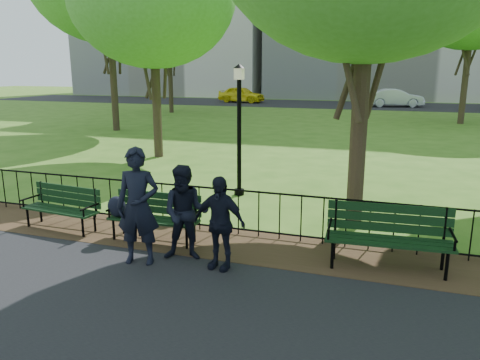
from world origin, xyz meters
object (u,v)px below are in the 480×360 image
(park_bench_main, at_px, (141,210))
(tree_far_w, at_px, (168,12))
(person_mid, at_px, (186,213))
(taxi, at_px, (241,94))
(park_bench_left_a, at_px, (63,203))
(sedan_silver, at_px, (395,98))
(person_left, at_px, (138,206))
(park_bench_right_a, at_px, (389,230))
(person_right, at_px, (219,223))
(lamppost, at_px, (239,125))

(park_bench_main, bearing_deg, tree_far_w, 114.76)
(person_mid, bearing_deg, taxi, 91.18)
(park_bench_left_a, xyz_separation_m, taxi, (-7.45, 33.47, 0.20))
(park_bench_left_a, height_order, tree_far_w, tree_far_w)
(tree_far_w, relative_size, sedan_silver, 2.22)
(person_left, bearing_deg, sedan_silver, 71.05)
(park_bench_right_a, distance_m, person_left, 3.98)
(park_bench_right_a, relative_size, person_left, 1.03)
(park_bench_left_a, bearing_deg, person_mid, -6.31)
(park_bench_right_a, xyz_separation_m, tree_far_w, (-15.23, 22.71, 6.13))
(park_bench_left_a, height_order, person_right, person_right)
(taxi, bearing_deg, sedan_silver, -84.54)
(park_bench_left_a, height_order, lamppost, lamppost)
(park_bench_left_a, distance_m, taxi, 34.29)
(park_bench_main, relative_size, park_bench_left_a, 1.03)
(person_mid, xyz_separation_m, taxi, (-10.40, 34.10, -0.07))
(tree_far_w, bearing_deg, taxi, 81.12)
(person_right, bearing_deg, lamppost, 112.40)
(lamppost, relative_size, person_mid, 2.02)
(tree_far_w, distance_m, person_left, 27.03)
(park_bench_right_a, xyz_separation_m, sedan_silver, (-0.32, 32.81, 0.11))
(lamppost, height_order, tree_far_w, tree_far_w)
(person_right, relative_size, taxi, 0.35)
(sedan_silver, bearing_deg, taxi, 73.42)
(person_mid, bearing_deg, tree_far_w, 101.48)
(park_bench_right_a, bearing_deg, park_bench_main, 178.37)
(tree_far_w, distance_m, taxi, 12.37)
(park_bench_main, relative_size, taxi, 0.41)
(person_right, bearing_deg, taxi, 115.60)
(park_bench_left_a, relative_size, sedan_silver, 0.38)
(lamppost, relative_size, person_left, 1.69)
(park_bench_left_a, relative_size, tree_far_w, 0.17)
(park_bench_main, bearing_deg, person_right, -22.49)
(park_bench_main, height_order, park_bench_left_a, park_bench_main)
(park_bench_main, relative_size, person_right, 1.14)
(lamppost, xyz_separation_m, person_right, (1.12, -4.28, -0.99))
(sedan_silver, bearing_deg, park_bench_left_a, 155.91)
(park_bench_main, distance_m, lamppost, 3.81)
(park_bench_left_a, bearing_deg, tree_far_w, 117.56)
(park_bench_main, bearing_deg, person_mid, -26.68)
(park_bench_right_a, bearing_deg, taxi, 108.45)
(park_bench_main, distance_m, tree_far_w, 26.07)
(park_bench_main, xyz_separation_m, sedan_silver, (4.01, 32.97, 0.15))
(park_bench_left_a, relative_size, person_mid, 1.05)
(park_bench_left_a, xyz_separation_m, person_left, (2.29, -1.01, 0.43))
(lamppost, distance_m, person_left, 4.57)
(person_left, height_order, person_mid, person_left)
(sedan_silver, bearing_deg, person_mid, 161.04)
(person_mid, relative_size, person_right, 1.06)
(tree_far_w, relative_size, taxi, 2.31)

